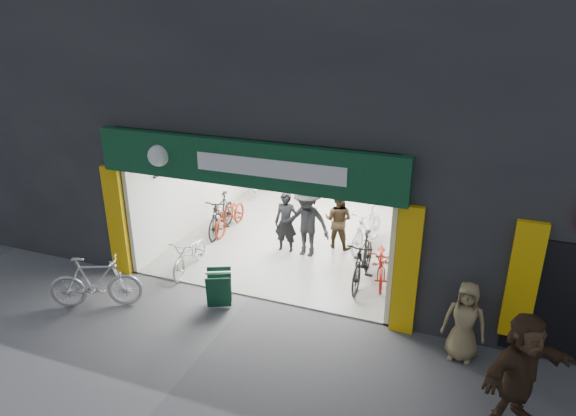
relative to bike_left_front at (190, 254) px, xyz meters
The scene contains 17 objects.
ground 1.95m from the bike_left_front, 18.43° to the right, with size 60.00×60.00×0.00m, color #56565B.
building 6.46m from the bike_left_front, 58.30° to the left, with size 17.00×10.27×8.00m.
bike_left_front is the anchor object (origin of this frame).
bike_left_midfront 2.15m from the bike_left_front, 97.98° to the left, with size 0.52×1.84×1.11m, color black.
bike_left_midback 2.38m from the bike_left_front, 93.65° to the left, with size 0.62×1.77×0.93m, color maroon.
bike_left_back 5.32m from the bike_left_front, 94.25° to the left, with size 0.52×1.84×1.10m, color #B0B0B5.
bike_right_front 4.01m from the bike_left_front, 12.43° to the left, with size 0.54×1.93×1.16m, color black.
bike_right_mid 4.45m from the bike_left_front, 14.96° to the left, with size 0.60×1.71×0.90m, color maroon.
bike_right_back 4.48m from the bike_left_front, 36.51° to the left, with size 0.52×1.84×1.10m, color silver.
parked_bike 2.28m from the bike_left_front, 116.10° to the right, with size 0.54×1.90×1.14m, color #B6B5BB.
customer_a 2.48m from the bike_left_front, 44.20° to the left, with size 0.59×0.39×1.61m, color black.
customer_b 3.79m from the bike_left_front, 39.56° to the left, with size 0.75×0.59×1.55m, color #3B2C1B.
customer_c 2.90m from the bike_left_front, 35.91° to the left, with size 1.19×0.68×1.84m, color black.
customer_d 5.29m from the bike_left_front, 77.06° to the left, with size 1.12×0.47×1.91m, color #907554.
pedestrian_near 6.27m from the bike_left_front, ahead, with size 0.74×0.48×1.51m, color olive.
pedestrian_far 7.41m from the bike_left_front, 18.64° to the right, with size 1.73×0.55×1.86m, color #3C291B.
sandwich_board 1.76m from the bike_left_front, 39.67° to the right, with size 0.67×0.68×0.78m.
Camera 1 is at (4.19, -8.63, 5.92)m, focal length 32.00 mm.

